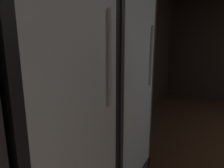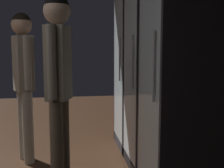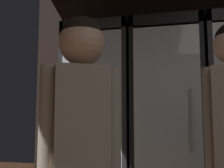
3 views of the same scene
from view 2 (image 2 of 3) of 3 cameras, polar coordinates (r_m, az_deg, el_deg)
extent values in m
cube|color=#2B2B30|center=(3.58, 9.92, 3.52)|extent=(0.63, 0.04, 2.04)
cube|color=#2B2B30|center=(3.79, 4.68, 3.81)|extent=(0.04, 0.57, 2.04)
cube|color=#2B2B30|center=(3.22, 7.17, 3.17)|extent=(0.04, 0.57, 2.04)
cube|color=#2B2B30|center=(3.69, 5.63, -11.67)|extent=(0.63, 0.57, 0.10)
cube|color=white|center=(3.57, 9.46, 3.52)|extent=(0.55, 0.02, 1.80)
cube|color=silver|center=(3.44, 1.41, 3.49)|extent=(0.55, 0.02, 1.80)
cylinder|color=#B2B2B7|center=(3.25, 1.58, 5.06)|extent=(0.02, 0.02, 0.50)
cube|color=silver|center=(3.67, 5.64, -10.64)|extent=(0.53, 0.49, 0.02)
cylinder|color=#194723|center=(3.82, 4.81, -8.21)|extent=(0.07, 0.07, 0.20)
cylinder|color=#194723|center=(3.79, 4.83, -6.07)|extent=(0.03, 0.03, 0.09)
cylinder|color=white|center=(3.82, 4.81, -8.28)|extent=(0.07, 0.07, 0.07)
cylinder|color=brown|center=(3.68, 4.91, -8.62)|extent=(0.08, 0.08, 0.22)
cylinder|color=brown|center=(3.64, 4.94, -6.31)|extent=(0.03, 0.03, 0.08)
cylinder|color=#B2332D|center=(3.68, 4.91, -8.68)|extent=(0.08, 0.08, 0.08)
cylinder|color=black|center=(3.58, 5.58, -9.16)|extent=(0.07, 0.07, 0.22)
cylinder|color=black|center=(3.54, 5.61, -6.83)|extent=(0.02, 0.02, 0.08)
cylinder|color=beige|center=(3.58, 5.57, -9.33)|extent=(0.07, 0.07, 0.06)
cylinder|color=#194723|center=(3.46, 6.24, -9.94)|extent=(0.07, 0.07, 0.20)
cylinder|color=#194723|center=(3.42, 6.27, -7.71)|extent=(0.02, 0.02, 0.08)
cylinder|color=tan|center=(3.47, 6.23, -10.24)|extent=(0.07, 0.07, 0.05)
cube|color=silver|center=(3.56, 5.73, -3.77)|extent=(0.53, 0.49, 0.02)
cylinder|color=#9EAD99|center=(3.74, 5.32, -1.67)|extent=(0.07, 0.07, 0.19)
cylinder|color=#9EAD99|center=(3.72, 5.34, 0.36)|extent=(0.02, 0.02, 0.08)
cylinder|color=#B2332D|center=(3.74, 5.32, -1.63)|extent=(0.07, 0.07, 0.07)
cylinder|color=#9EAD99|center=(3.61, 6.16, -1.83)|extent=(0.07, 0.07, 0.21)
cylinder|color=#9EAD99|center=(3.59, 6.19, 0.53)|extent=(0.03, 0.03, 0.09)
cylinder|color=#2D2D33|center=(3.61, 6.16, -1.77)|extent=(0.08, 0.08, 0.07)
cylinder|color=#336B38|center=(3.47, 5.49, -2.01)|extent=(0.07, 0.07, 0.23)
cylinder|color=#336B38|center=(3.44, 5.53, 0.68)|extent=(0.03, 0.03, 0.10)
cylinder|color=tan|center=(3.47, 5.50, -1.85)|extent=(0.07, 0.07, 0.09)
cylinder|color=#336B38|center=(3.35, 5.90, -2.49)|extent=(0.07, 0.07, 0.21)
cylinder|color=#336B38|center=(3.33, 5.93, -0.16)|extent=(0.02, 0.02, 0.06)
cylinder|color=beige|center=(3.35, 5.89, -2.52)|extent=(0.07, 0.07, 0.06)
cube|color=silver|center=(3.50, 5.82, 3.43)|extent=(0.53, 0.49, 0.02)
cylinder|color=brown|center=(3.70, 5.17, 5.37)|extent=(0.07, 0.07, 0.21)
cylinder|color=brown|center=(3.70, 5.20, 7.61)|extent=(0.03, 0.03, 0.08)
cylinder|color=tan|center=(3.70, 5.17, 5.03)|extent=(0.08, 0.08, 0.07)
cylinder|color=#9EAD99|center=(3.57, 6.01, 5.09)|extent=(0.08, 0.08, 0.18)
cylinder|color=#9EAD99|center=(3.57, 6.04, 7.22)|extent=(0.03, 0.03, 0.09)
cylinder|color=tan|center=(3.57, 6.01, 5.08)|extent=(0.08, 0.08, 0.07)
cylinder|color=#9EAD99|center=(3.42, 5.81, 5.03)|extent=(0.07, 0.07, 0.19)
cylinder|color=#9EAD99|center=(3.42, 5.83, 7.16)|extent=(0.03, 0.03, 0.07)
cylinder|color=tan|center=(3.42, 5.80, 4.80)|extent=(0.07, 0.07, 0.07)
cylinder|color=gray|center=(3.30, 6.04, 5.42)|extent=(0.08, 0.08, 0.24)
cylinder|color=gray|center=(3.30, 6.07, 8.10)|extent=(0.03, 0.03, 0.07)
cylinder|color=tan|center=(3.30, 6.04, 5.42)|extent=(0.08, 0.08, 0.08)
cube|color=silver|center=(3.50, 5.92, 10.76)|extent=(0.53, 0.49, 0.02)
cylinder|color=black|center=(3.68, 5.46, 12.18)|extent=(0.07, 0.07, 0.19)
cylinder|color=black|center=(3.70, 5.49, 14.30)|extent=(0.02, 0.02, 0.09)
cylinder|color=beige|center=(3.68, 5.46, 12.29)|extent=(0.07, 0.07, 0.06)
cylinder|color=#336B38|center=(3.50, 5.38, 12.60)|extent=(0.08, 0.08, 0.21)
cylinder|color=#336B38|center=(3.52, 5.41, 15.01)|extent=(0.03, 0.03, 0.09)
cylinder|color=white|center=(3.50, 5.37, 12.52)|extent=(0.08, 0.08, 0.08)
cylinder|color=gray|center=(3.34, 7.33, 12.84)|extent=(0.07, 0.07, 0.21)
cylinder|color=gray|center=(3.36, 7.37, 15.23)|extent=(0.03, 0.03, 0.07)
cylinder|color=#B2332D|center=(3.34, 7.32, 12.53)|extent=(0.07, 0.07, 0.06)
cube|color=black|center=(2.96, 14.02, 2.66)|extent=(0.63, 0.04, 2.04)
cube|color=black|center=(3.15, 7.50, 3.08)|extent=(0.04, 0.57, 2.04)
cube|color=black|center=(2.59, 11.20, 2.11)|extent=(0.04, 0.57, 2.04)
cube|color=black|center=(3.10, 8.79, -15.51)|extent=(0.63, 0.57, 0.10)
cube|color=white|center=(2.95, 13.48, 2.66)|extent=(0.55, 0.02, 1.80)
cube|color=silver|center=(2.80, 3.83, 2.60)|extent=(0.55, 0.02, 1.80)
cylinder|color=#B2B2B7|center=(2.60, 4.23, 4.50)|extent=(0.02, 0.02, 0.50)
cube|color=silver|center=(3.08, 8.82, -14.31)|extent=(0.53, 0.49, 0.02)
cylinder|color=brown|center=(3.14, 7.54, -11.47)|extent=(0.07, 0.07, 0.23)
cylinder|color=brown|center=(3.09, 7.59, -8.61)|extent=(0.02, 0.02, 0.10)
cylinder|color=beige|center=(3.15, 7.53, -12.01)|extent=(0.08, 0.08, 0.08)
cylinder|color=black|center=(2.94, 10.50, -13.28)|extent=(0.07, 0.07, 0.19)
cylinder|color=black|center=(2.90, 10.56, -10.96)|extent=(0.02, 0.02, 0.06)
cylinder|color=white|center=(2.94, 10.50, -13.43)|extent=(0.08, 0.08, 0.07)
cube|color=silver|center=(2.94, 8.99, -6.17)|extent=(0.53, 0.49, 0.02)
cylinder|color=gray|center=(3.11, 8.06, -3.17)|extent=(0.07, 0.07, 0.22)
cylinder|color=gray|center=(3.09, 8.11, -0.43)|extent=(0.02, 0.02, 0.08)
cylinder|color=tan|center=(3.11, 8.06, -3.24)|extent=(0.07, 0.07, 0.07)
cylinder|color=#194723|center=(2.96, 7.79, -4.00)|extent=(0.08, 0.08, 0.19)
cylinder|color=#194723|center=(2.94, 7.84, -1.23)|extent=(0.03, 0.03, 0.10)
cylinder|color=white|center=(2.96, 7.79, -3.99)|extent=(0.08, 0.08, 0.06)
cylinder|color=brown|center=(2.85, 8.98, -4.49)|extent=(0.06, 0.06, 0.19)
cylinder|color=brown|center=(2.83, 9.03, -1.89)|extent=(0.02, 0.02, 0.07)
cylinder|color=beige|center=(2.86, 8.97, -4.96)|extent=(0.06, 0.06, 0.06)
cylinder|color=gray|center=(2.74, 11.01, -4.61)|extent=(0.08, 0.08, 0.23)
cylinder|color=gray|center=(2.72, 11.09, -1.25)|extent=(0.02, 0.02, 0.10)
cylinder|color=#2D2D33|center=(2.74, 11.01, -4.61)|extent=(0.08, 0.08, 0.07)
cube|color=silver|center=(2.87, 9.16, 2.54)|extent=(0.53, 0.49, 0.02)
cylinder|color=black|center=(3.05, 7.80, 5.11)|extent=(0.06, 0.06, 0.22)
cylinder|color=black|center=(3.05, 7.85, 8.11)|extent=(0.02, 0.02, 0.10)
cylinder|color=tan|center=(3.05, 7.79, 5.03)|extent=(0.07, 0.07, 0.08)
cylinder|color=brown|center=(2.92, 8.03, 4.84)|extent=(0.07, 0.07, 0.21)
cylinder|color=brown|center=(2.92, 8.08, 7.71)|extent=(0.03, 0.03, 0.09)
cylinder|color=#2D2D33|center=(2.92, 8.02, 4.27)|extent=(0.08, 0.08, 0.06)
cylinder|color=#336B38|center=(2.79, 9.61, 4.59)|extent=(0.06, 0.06, 0.20)
cylinder|color=#336B38|center=(2.79, 9.67, 7.30)|extent=(0.02, 0.02, 0.07)
cylinder|color=#B2332D|center=(2.79, 9.61, 4.43)|extent=(0.06, 0.06, 0.07)
cylinder|color=gray|center=(2.68, 10.20, 4.51)|extent=(0.06, 0.06, 0.20)
cylinder|color=gray|center=(2.68, 10.26, 7.52)|extent=(0.02, 0.02, 0.08)
cylinder|color=tan|center=(2.68, 10.19, 4.18)|extent=(0.07, 0.07, 0.05)
cube|color=silver|center=(2.87, 9.35, 11.48)|extent=(0.53, 0.49, 0.02)
cylinder|color=#194723|center=(2.99, 7.98, 13.49)|extent=(0.06, 0.06, 0.21)
cylinder|color=#194723|center=(3.01, 8.04, 16.40)|extent=(0.02, 0.02, 0.10)
cylinder|color=#2D2D33|center=(2.99, 7.98, 13.39)|extent=(0.07, 0.07, 0.08)
cylinder|color=gray|center=(2.76, 11.07, 13.76)|extent=(0.07, 0.07, 0.19)
cylinder|color=gray|center=(2.78, 11.14, 16.43)|extent=(0.03, 0.03, 0.07)
cylinder|color=tan|center=(2.76, 11.08, 13.89)|extent=(0.07, 0.07, 0.07)
cube|color=#2B2B30|center=(2.37, 20.21, 1.34)|extent=(0.63, 0.04, 2.04)
cube|color=#2B2B30|center=(2.53, 11.70, 1.97)|extent=(0.04, 0.57, 2.04)
cube|color=#2B2B30|center=(1.99, 17.71, 0.38)|extent=(0.04, 0.57, 2.04)
cube|color=white|center=(2.36, 19.57, 1.33)|extent=(0.55, 0.02, 1.80)
cube|color=silver|center=(2.16, 7.67, 1.19)|extent=(0.55, 0.02, 1.80)
cylinder|color=#B2B2B7|center=(1.97, 8.60, 3.55)|extent=(0.02, 0.02, 0.50)
cylinder|color=gray|center=(2.63, 11.49, -15.83)|extent=(0.06, 0.06, 0.19)
cylinder|color=gray|center=(2.58, 11.56, -13.14)|extent=(0.02, 0.02, 0.07)
cylinder|color=beige|center=(2.63, 11.49, -15.87)|extent=(0.07, 0.07, 0.07)
cylinder|color=gray|center=(2.48, 12.92, -14.15)|extent=(0.03, 0.03, 0.07)
cylinder|color=#9EAD99|center=(2.35, 15.10, -14.19)|extent=(0.03, 0.03, 0.08)
cube|color=silver|center=(2.35, 14.00, -9.79)|extent=(0.53, 0.49, 0.02)
cylinder|color=black|center=(2.44, 13.54, -6.68)|extent=(0.08, 0.08, 0.18)
cylinder|color=black|center=(2.42, 13.63, -3.85)|extent=(0.03, 0.03, 0.07)
cylinder|color=#B2332D|center=(2.45, 13.54, -6.73)|extent=(0.08, 0.08, 0.07)
cylinder|color=#194723|center=(2.18, 14.90, -7.86)|extent=(0.08, 0.08, 0.22)
cylinder|color=#194723|center=(2.15, 15.03, -4.03)|extent=(0.02, 0.02, 0.07)
cylinder|color=#2D2D33|center=(2.18, 14.90, -8.12)|extent=(0.08, 0.08, 0.07)
cube|color=silver|center=(2.26, 14.34, 1.15)|extent=(0.53, 0.49, 0.02)
cylinder|color=brown|center=(2.42, 13.83, 4.25)|extent=(0.08, 0.08, 0.21)
cylinder|color=brown|center=(2.42, 13.93, 7.54)|extent=(0.02, 0.02, 0.07)
cylinder|color=#B2332D|center=(2.43, 13.82, 3.73)|extent=(0.08, 0.08, 0.06)
cylinder|color=black|center=(2.27, 15.19, 4.18)|extent=(0.07, 0.07, 0.22)
cylinder|color=black|center=(2.27, 15.31, 7.78)|extent=(0.03, 0.03, 0.06)
cylinder|color=white|center=(2.27, 15.19, 4.04)|extent=(0.07, 0.07, 0.08)
cylinder|color=brown|center=(2.10, 17.34, 3.72)|extent=(0.07, 0.07, 0.21)
cylinder|color=brown|center=(2.09, 17.50, 7.92)|extent=(0.03, 0.03, 0.09)
cylinder|color=beige|center=(2.10, 17.33, 3.49)|extent=(0.07, 0.07, 0.07)
cube|color=silver|center=(2.26, 14.71, 12.52)|extent=(0.53, 0.49, 0.02)
cylinder|color=#9EAD99|center=(2.46, 13.79, 15.03)|extent=(0.06, 0.06, 0.23)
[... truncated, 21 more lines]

